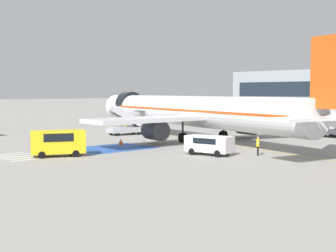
# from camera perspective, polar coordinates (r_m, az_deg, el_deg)

# --- Properties ---
(ground_plane) EXTENTS (600.00, 600.00, 0.00)m
(ground_plane) POSITION_cam_1_polar(r_m,az_deg,el_deg) (58.72, 2.75, -1.56)
(ground_plane) COLOR gray
(apron_leadline_yellow) EXTENTS (79.99, 16.80, 0.01)m
(apron_leadline_yellow) POSITION_cam_1_polar(r_m,az_deg,el_deg) (57.66, 3.34, -1.67)
(apron_leadline_yellow) COLOR gold
(apron_leadline_yellow) RESTS_ON ground_plane
(apron_stand_patch_blue) EXTENTS (6.26, 8.64, 0.01)m
(apron_stand_patch_blue) POSITION_cam_1_polar(r_m,az_deg,el_deg) (49.24, -7.05, -2.71)
(apron_stand_patch_blue) COLOR #2856A8
(apron_stand_patch_blue) RESTS_ON ground_plane
(apron_walkway_bar_0) EXTENTS (0.44, 3.60, 0.01)m
(apron_walkway_bar_0) POSITION_cam_1_polar(r_m,az_deg,el_deg) (46.92, -19.13, -3.25)
(apron_walkway_bar_0) COLOR silver
(apron_walkway_bar_0) RESTS_ON ground_plane
(apron_walkway_bar_1) EXTENTS (0.44, 3.60, 0.01)m
(apron_walkway_bar_1) POSITION_cam_1_polar(r_m,az_deg,el_deg) (45.84, -18.52, -3.41)
(apron_walkway_bar_1) COLOR silver
(apron_walkway_bar_1) RESTS_ON ground_plane
(apron_walkway_bar_2) EXTENTS (0.44, 3.60, 0.01)m
(apron_walkway_bar_2) POSITION_cam_1_polar(r_m,az_deg,el_deg) (44.75, -17.88, -3.58)
(apron_walkway_bar_2) COLOR silver
(apron_walkway_bar_2) RESTS_ON ground_plane
(apron_walkway_bar_3) EXTENTS (0.44, 3.60, 0.01)m
(apron_walkway_bar_3) POSITION_cam_1_polar(r_m,az_deg,el_deg) (43.68, -17.22, -3.75)
(apron_walkway_bar_3) COLOR silver
(apron_walkway_bar_3) RESTS_ON ground_plane
(apron_walkway_bar_4) EXTENTS (0.44, 3.60, 0.01)m
(apron_walkway_bar_4) POSITION_cam_1_polar(r_m,az_deg,el_deg) (42.61, -16.51, -3.93)
(apron_walkway_bar_4) COLOR silver
(apron_walkway_bar_4) RESTS_ON ground_plane
(airliner) EXTENTS (47.18, 31.01, 10.72)m
(airliner) POSITION_cam_1_polar(r_m,az_deg,el_deg) (56.90, 3.71, 1.74)
(airliner) COLOR silver
(airliner) RESTS_ON ground_plane
(boarding_stairs_forward) EXTENTS (3.13, 5.51, 4.10)m
(boarding_stairs_forward) POSITION_cam_1_polar(r_m,az_deg,el_deg) (64.27, -5.17, -0.18)
(boarding_stairs_forward) COLOR #ADB2BA
(boarding_stairs_forward) RESTS_ON ground_plane
(service_van_0) EXTENTS (3.78, 5.16, 2.40)m
(service_van_0) POSITION_cam_1_polar(r_m,az_deg,el_deg) (43.74, -13.26, -1.79)
(service_van_0) COLOR yellow
(service_van_0) RESTS_ON ground_plane
(service_van_1) EXTENTS (4.68, 2.83, 1.80)m
(service_van_1) POSITION_cam_1_polar(r_m,az_deg,el_deg) (43.78, 5.05, -2.12)
(service_van_1) COLOR silver
(service_van_1) RESTS_ON ground_plane
(ground_crew_0) EXTENTS (0.48, 0.36, 1.77)m
(ground_crew_0) POSITION_cam_1_polar(r_m,az_deg,el_deg) (55.68, -1.08, -0.82)
(ground_crew_0) COLOR #191E38
(ground_crew_0) RESTS_ON ground_plane
(ground_crew_1) EXTENTS (0.41, 0.49, 1.74)m
(ground_crew_1) POSITION_cam_1_polar(r_m,az_deg,el_deg) (44.09, 10.91, -2.26)
(ground_crew_1) COLOR black
(ground_crew_1) RESTS_ON ground_plane
(ground_crew_2) EXTENTS (0.43, 0.49, 1.71)m
(ground_crew_2) POSITION_cam_1_polar(r_m,az_deg,el_deg) (68.05, -5.15, 0.05)
(ground_crew_2) COLOR #191E38
(ground_crew_2) RESTS_ON ground_plane
(traffic_cone_0) EXTENTS (0.61, 0.61, 0.68)m
(traffic_cone_0) POSITION_cam_1_polar(r_m,az_deg,el_deg) (52.29, -5.78, -1.92)
(traffic_cone_0) COLOR orange
(traffic_cone_0) RESTS_ON ground_plane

